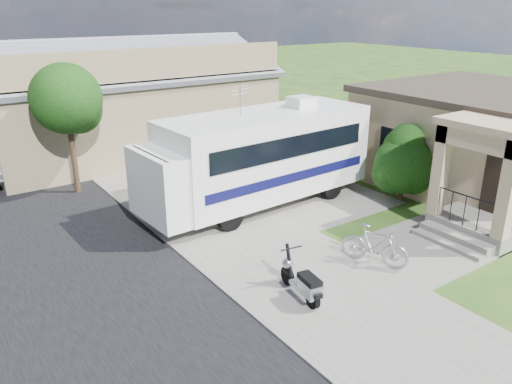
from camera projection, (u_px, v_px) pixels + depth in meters
ground at (326, 262)px, 13.13m from camera, size 120.00×120.00×0.00m
sidewalk_slab at (141, 171)px, 20.27m from camera, size 4.00×80.00×0.06m
driveway_slab at (270, 198)px, 17.38m from camera, size 7.00×6.00×0.05m
walk_slab at (430, 246)px, 13.95m from camera, size 4.00×3.00×0.05m
house at (482, 137)px, 18.35m from camera, size 9.47×7.80×3.54m
warehouse at (124, 105)px, 23.16m from camera, size 12.50×8.40×5.04m
street_tree_a at (69, 102)px, 16.96m from camera, size 2.44×2.40×4.58m
street_tree_b at (12, 69)px, 24.60m from camera, size 2.44×2.40×4.73m
motorhome at (259, 155)px, 16.24m from camera, size 8.07×2.94×4.07m
shrub at (404, 161)px, 16.88m from camera, size 2.19×2.09×2.68m
scooter at (302, 282)px, 11.26m from camera, size 0.62×1.61×1.06m
bicycle at (374, 248)px, 12.72m from camera, size 1.19×1.83×1.07m
garden_hose at (427, 230)px, 14.80m from camera, size 0.38×0.38×0.17m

